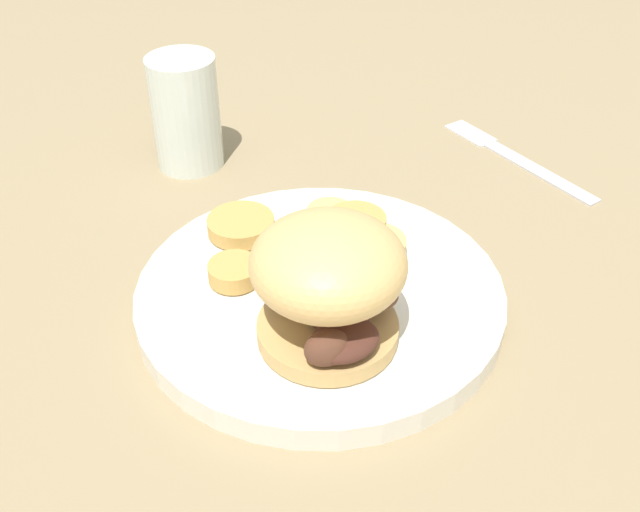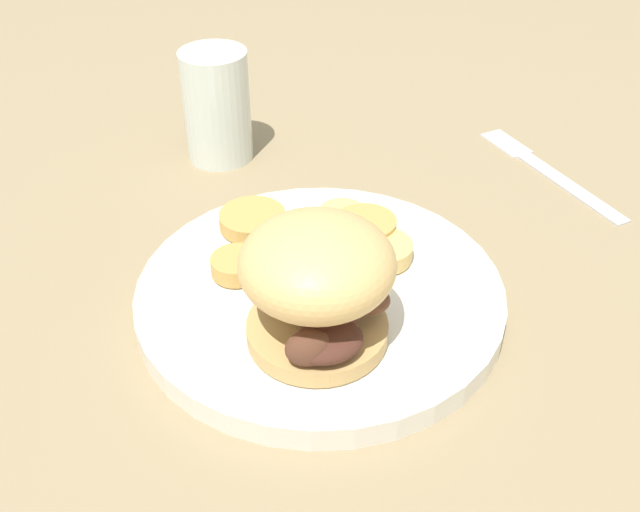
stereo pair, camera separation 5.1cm
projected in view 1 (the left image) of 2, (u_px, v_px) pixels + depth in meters
name	position (u px, v px, depth m)	size (l,w,h in m)	color
ground_plane	(320.00, 305.00, 0.54)	(4.00, 4.00, 0.00)	#937F5B
dinner_plate	(320.00, 293.00, 0.54)	(0.26, 0.26, 0.02)	white
sandwich	(329.00, 282.00, 0.46)	(0.10, 0.10, 0.09)	tan
potato_round_0	(375.00, 246.00, 0.56)	(0.05, 0.05, 0.01)	#DBB766
potato_round_1	(241.00, 225.00, 0.58)	(0.05, 0.05, 0.01)	tan
potato_round_2	(330.00, 215.00, 0.59)	(0.04, 0.04, 0.01)	#DBB766
potato_round_3	(234.00, 272.00, 0.53)	(0.04, 0.04, 0.01)	tan
potato_round_4	(318.00, 239.00, 0.57)	(0.04, 0.04, 0.01)	#DBB766
potato_round_5	(356.00, 225.00, 0.57)	(0.05, 0.05, 0.02)	tan
fork	(516.00, 158.00, 0.71)	(0.16, 0.13, 0.00)	silver
drinking_glass	(186.00, 113.00, 0.67)	(0.06, 0.06, 0.10)	silver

